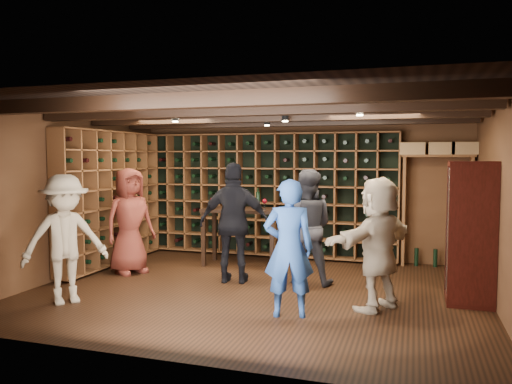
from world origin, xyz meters
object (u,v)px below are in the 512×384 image
(guest_khaki, at_px, (65,239))
(guest_beige, at_px, (378,243))
(guest_woman_black, at_px, (235,223))
(man_blue_shirt, at_px, (289,248))
(display_cabinet, at_px, (470,236))
(tasting_table, at_px, (242,216))
(guest_red_floral, at_px, (130,221))
(man_grey_suit, at_px, (306,227))

(guest_khaki, distance_m, guest_beige, 3.85)
(guest_khaki, bearing_deg, guest_woman_black, -6.72)
(man_blue_shirt, distance_m, guest_khaki, 2.81)
(display_cabinet, relative_size, guest_beige, 1.09)
(guest_woman_black, relative_size, guest_khaki, 1.08)
(man_blue_shirt, relative_size, guest_beige, 0.99)
(man_blue_shirt, distance_m, guest_beige, 1.12)
(display_cabinet, height_order, guest_woman_black, guest_woman_black)
(guest_woman_black, bearing_deg, guest_beige, 152.49)
(tasting_table, bearing_deg, display_cabinet, -23.07)
(guest_woman_black, relative_size, tasting_table, 1.34)
(guest_red_floral, relative_size, guest_khaki, 1.03)
(display_cabinet, relative_size, guest_khaki, 1.08)
(guest_khaki, bearing_deg, tasting_table, 12.72)
(display_cabinet, distance_m, guest_khaki, 5.03)
(man_blue_shirt, height_order, guest_woman_black, guest_woman_black)
(man_blue_shirt, relative_size, guest_red_floral, 0.95)
(man_grey_suit, height_order, guest_khaki, man_grey_suit)
(man_blue_shirt, xyz_separation_m, man_grey_suit, (-0.12, 1.52, 0.04))
(tasting_table, bearing_deg, guest_khaki, -119.24)
(man_blue_shirt, distance_m, guest_red_floral, 3.20)
(display_cabinet, xyz_separation_m, guest_khaki, (-4.81, -1.47, -0.05))
(guest_woman_black, distance_m, guest_khaki, 2.32)
(guest_beige, height_order, tasting_table, guest_beige)
(guest_red_floral, bearing_deg, man_blue_shirt, -86.18)
(man_grey_suit, bearing_deg, display_cabinet, 164.07)
(man_grey_suit, bearing_deg, guest_red_floral, -2.00)
(guest_red_floral, bearing_deg, man_grey_suit, -57.74)
(man_blue_shirt, distance_m, guest_woman_black, 1.70)
(man_blue_shirt, xyz_separation_m, guest_beige, (0.95, 0.59, 0.01))
(guest_khaki, bearing_deg, man_grey_suit, -16.00)
(man_grey_suit, bearing_deg, guest_beige, 133.28)
(man_grey_suit, height_order, guest_red_floral, guest_red_floral)
(man_grey_suit, xyz_separation_m, guest_red_floral, (-2.79, -0.18, 0.00))
(guest_khaki, bearing_deg, display_cabinet, -33.76)
(man_blue_shirt, relative_size, guest_woman_black, 0.90)
(guest_beige, bearing_deg, man_blue_shirt, -25.56)
(display_cabinet, xyz_separation_m, guest_woman_black, (-3.15, 0.14, 0.02))
(display_cabinet, relative_size, man_grey_suit, 1.06)
(display_cabinet, xyz_separation_m, tasting_table, (-3.44, 1.28, -0.01))
(man_grey_suit, bearing_deg, guest_woman_black, 7.86)
(guest_red_floral, distance_m, tasting_table, 1.84)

